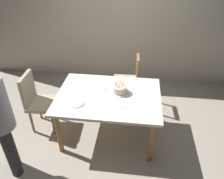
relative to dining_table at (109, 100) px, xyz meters
name	(u,v)px	position (x,y,z in m)	size (l,w,h in m)	color
ground	(109,133)	(0.00, 0.00, -0.65)	(6.40, 6.40, 0.00)	#9E9384
back_wall	(121,19)	(0.00, 1.85, 0.65)	(6.40, 0.10, 2.60)	beige
dining_table	(109,100)	(0.00, 0.00, 0.00)	(1.47, 1.09, 0.74)	silver
birthday_cake	(119,89)	(0.15, 0.09, 0.14)	(0.28, 0.28, 0.18)	silver
plate_near_celebrant	(76,103)	(-0.40, -0.25, 0.09)	(0.22, 0.22, 0.01)	silver
plate_far_side	(106,85)	(-0.07, 0.25, 0.09)	(0.22, 0.22, 0.01)	silver
fork_near_celebrant	(65,102)	(-0.56, -0.25, 0.09)	(0.18, 0.02, 0.01)	silver
fork_far_side	(95,85)	(-0.23, 0.24, 0.09)	(0.18, 0.02, 0.01)	silver
fork_near_guest	(127,108)	(0.28, -0.26, 0.09)	(0.18, 0.02, 0.01)	silver
chair_spindle_back	(127,81)	(0.22, 0.87, -0.20)	(0.46, 0.46, 0.95)	tan
chair_upholstered	(37,99)	(-1.13, 0.05, -0.12)	(0.46, 0.46, 0.95)	tan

